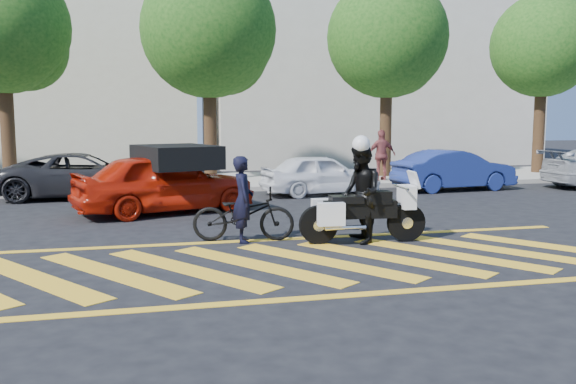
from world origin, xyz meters
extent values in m
plane|color=black|center=(0.00, 0.00, 0.00)|extent=(90.00, 90.00, 0.00)
cube|color=#9E998E|center=(0.00, 12.00, 0.07)|extent=(60.00, 5.00, 0.15)
cube|color=yellow|center=(-3.90, 0.00, 0.00)|extent=(2.43, 3.21, 0.01)
cube|color=yellow|center=(-2.80, 0.00, 0.00)|extent=(2.43, 3.21, 0.01)
cube|color=yellow|center=(-1.70, 0.00, 0.00)|extent=(2.43, 3.21, 0.01)
cube|color=yellow|center=(-0.60, 0.00, 0.00)|extent=(2.43, 3.21, 0.01)
cube|color=yellow|center=(0.50, 0.00, 0.00)|extent=(2.43, 3.21, 0.01)
cube|color=yellow|center=(1.60, 0.00, 0.00)|extent=(2.43, 3.21, 0.01)
cube|color=yellow|center=(2.70, 0.00, 0.00)|extent=(2.43, 3.21, 0.01)
cube|color=yellow|center=(3.80, 0.00, 0.00)|extent=(2.43, 3.21, 0.01)
cube|color=yellow|center=(4.90, 0.00, 0.00)|extent=(2.43, 3.21, 0.01)
cube|color=yellow|center=(0.00, -1.90, 0.00)|extent=(12.00, 0.20, 0.01)
cube|color=yellow|center=(0.00, 1.90, 0.00)|extent=(12.00, 0.20, 0.01)
cube|color=beige|center=(-8.00, 21.00, 5.00)|extent=(16.00, 8.00, 10.00)
cube|color=beige|center=(9.00, 21.00, 5.50)|extent=(16.00, 8.00, 11.00)
cylinder|color=black|center=(-6.50, 12.00, 2.00)|extent=(0.44, 0.44, 4.00)
sphere|color=#164713|center=(-6.50, 12.00, 5.16)|extent=(4.20, 4.20, 4.20)
sphere|color=#164713|center=(-5.90, 12.30, 4.53)|extent=(2.73, 2.73, 2.73)
cylinder|color=black|center=(0.00, 12.00, 2.00)|extent=(0.44, 0.44, 4.00)
sphere|color=#164713|center=(0.00, 12.00, 5.26)|extent=(4.60, 4.60, 4.60)
sphere|color=#164713|center=(0.60, 12.30, 4.58)|extent=(2.99, 2.99, 2.99)
cylinder|color=black|center=(6.50, 12.00, 2.00)|extent=(0.44, 0.44, 4.00)
sphere|color=#164713|center=(6.50, 12.00, 5.21)|extent=(4.40, 4.40, 4.40)
sphere|color=#164713|center=(7.10, 12.30, 4.55)|extent=(2.86, 2.86, 2.86)
cylinder|color=black|center=(13.00, 12.00, 2.00)|extent=(0.44, 0.44, 4.00)
sphere|color=#164713|center=(13.00, 12.00, 5.10)|extent=(4.00, 4.00, 4.00)
sphere|color=#164713|center=(13.60, 12.30, 4.50)|extent=(2.60, 2.60, 2.60)
imported|color=black|center=(-0.53, 1.84, 0.80)|extent=(0.43, 0.61, 1.61)
imported|color=black|center=(-0.50, 1.96, 0.50)|extent=(2.00, 1.03, 1.00)
cylinder|color=black|center=(0.79, 1.34, 0.36)|extent=(0.72, 0.21, 0.71)
cylinder|color=silver|center=(0.79, 1.34, 0.36)|extent=(0.23, 0.19, 0.22)
cylinder|color=black|center=(2.46, 1.21, 0.36)|extent=(0.72, 0.21, 0.71)
cylinder|color=silver|center=(2.46, 1.21, 0.36)|extent=(0.23, 0.19, 0.22)
cube|color=black|center=(1.57, 1.28, 0.62)|extent=(1.36, 0.39, 0.32)
cube|color=black|center=(1.89, 1.25, 0.84)|extent=(0.51, 0.36, 0.24)
cube|color=black|center=(1.30, 1.30, 0.82)|extent=(0.62, 0.41, 0.13)
cube|color=silver|center=(2.46, 1.21, 0.84)|extent=(0.27, 0.47, 0.43)
cube|color=silver|center=(0.98, 1.61, 0.59)|extent=(0.50, 0.23, 0.41)
cube|color=silver|center=(0.94, 1.05, 0.59)|extent=(0.50, 0.23, 0.41)
imported|color=black|center=(1.57, 1.28, 0.92)|extent=(0.76, 0.94, 1.83)
imported|color=#B51B08|center=(-1.80, 5.75, 0.74)|extent=(4.67, 3.02, 1.48)
imported|color=black|center=(-3.99, 9.20, 0.65)|extent=(4.72, 2.28, 1.30)
imported|color=white|center=(2.88, 8.24, 0.61)|extent=(3.76, 1.88, 1.23)
imported|color=navy|center=(7.35, 8.35, 0.64)|extent=(4.03, 1.75, 1.29)
imported|color=brown|center=(5.74, 10.46, 1.02)|extent=(1.04, 0.46, 1.75)
camera|label=1|loc=(-2.33, -9.23, 2.31)|focal=38.00mm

